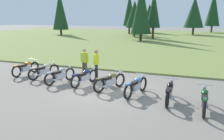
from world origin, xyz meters
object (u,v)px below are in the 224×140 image
at_px(motorcycle_olive, 110,81).
at_px(rider_checking_bike, 85,61).
at_px(motorcycle_silver, 60,75).
at_px(motorcycle_orange, 26,68).
at_px(motorcycle_cream, 44,71).
at_px(motorcycle_black, 170,92).
at_px(motorcycle_british_green, 204,100).
at_px(motorcycle_navy, 85,77).
at_px(rider_with_back_turned, 96,63).
at_px(motorcycle_sky_blue, 136,86).

bearing_deg(motorcycle_olive, rider_checking_bike, 141.52).
bearing_deg(motorcycle_olive, motorcycle_silver, 176.00).
bearing_deg(motorcycle_orange, motorcycle_olive, -9.66).
distance_m(motorcycle_cream, motorcycle_silver, 1.54).
distance_m(motorcycle_black, motorcycle_british_green, 1.43).
relative_size(motorcycle_navy, motorcycle_british_green, 0.99).
relative_size(motorcycle_british_green, rider_with_back_turned, 1.26).
relative_size(motorcycle_cream, motorcycle_silver, 0.99).
height_order(motorcycle_cream, motorcycle_olive, same).
bearing_deg(motorcycle_sky_blue, motorcycle_olive, 166.84).
distance_m(motorcycle_orange, motorcycle_sky_blue, 7.33).
xyz_separation_m(motorcycle_silver, rider_with_back_turned, (1.49, 1.34, 0.51)).
bearing_deg(motorcycle_sky_blue, motorcycle_black, -14.10).
bearing_deg(motorcycle_black, motorcycle_silver, 171.12).
bearing_deg(motorcycle_black, motorcycle_cream, 168.50).
height_order(motorcycle_orange, motorcycle_british_green, same).
height_order(motorcycle_sky_blue, motorcycle_british_green, same).
xyz_separation_m(motorcycle_silver, motorcycle_sky_blue, (4.30, -0.53, 0.00)).
bearing_deg(motorcycle_navy, motorcycle_british_green, -14.65).
distance_m(motorcycle_olive, rider_with_back_turned, 2.16).
relative_size(motorcycle_sky_blue, motorcycle_british_green, 0.99).
bearing_deg(motorcycle_silver, rider_with_back_turned, 41.96).
bearing_deg(motorcycle_navy, motorcycle_cream, 170.38).
bearing_deg(motorcycle_silver, motorcycle_navy, 3.47).
height_order(motorcycle_orange, motorcycle_sky_blue, same).
height_order(motorcycle_black, motorcycle_british_green, same).
height_order(motorcycle_cream, motorcycle_black, same).
relative_size(motorcycle_navy, motorcycle_olive, 1.06).
bearing_deg(motorcycle_orange, motorcycle_british_green, -12.36).
bearing_deg(motorcycle_silver, motorcycle_sky_blue, -6.99).
xyz_separation_m(motorcycle_olive, rider_with_back_turned, (-1.43, 1.54, 0.51)).
height_order(motorcycle_navy, motorcycle_olive, same).
bearing_deg(motorcycle_silver, motorcycle_british_green, -11.21).
bearing_deg(motorcycle_british_green, motorcycle_olive, 164.02).
xyz_separation_m(motorcycle_cream, motorcycle_black, (7.24, -1.47, 0.00)).
height_order(motorcycle_navy, motorcycle_british_green, same).
distance_m(motorcycle_sky_blue, motorcycle_black, 1.57).
relative_size(motorcycle_navy, motorcycle_black, 0.99).
distance_m(motorcycle_silver, motorcycle_british_green, 7.29).
relative_size(motorcycle_cream, motorcycle_british_green, 0.96).
distance_m(motorcycle_british_green, rider_with_back_turned, 6.32).
height_order(motorcycle_cream, motorcycle_silver, same).
distance_m(motorcycle_cream, rider_with_back_turned, 3.06).
bearing_deg(motorcycle_navy, rider_with_back_turned, 86.17).
xyz_separation_m(motorcycle_orange, motorcycle_olive, (5.83, -0.99, 0.00)).
xyz_separation_m(motorcycle_orange, motorcycle_black, (8.73, -1.70, 0.00)).
relative_size(motorcycle_orange, motorcycle_cream, 1.03).
relative_size(motorcycle_olive, rider_checking_bike, 1.17).
relative_size(motorcycle_navy, rider_with_back_turned, 1.24).
height_order(motorcycle_black, rider_checking_bike, rider_checking_bike).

